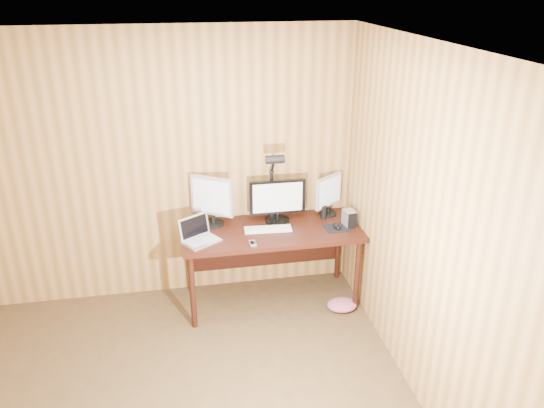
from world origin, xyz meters
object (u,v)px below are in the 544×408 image
object	(u,v)px
monitor_left	(212,200)
speaker	(324,212)
monitor_right	(329,194)
hard_drive	(349,218)
keyboard	(268,229)
laptop	(198,235)
phone	(253,243)
desk	(270,238)
monitor_center	(277,201)
desk_lamp	(273,177)
mouse	(337,226)

from	to	relation	value
monitor_left	speaker	distance (m)	1.05
monitor_right	hard_drive	xyz separation A→B (m)	(0.12, -0.26, -0.14)
monitor_right	keyboard	distance (m)	0.69
laptop	phone	size ratio (longest dim) A/B	3.59
hard_drive	speaker	bearing A→B (deg)	125.02
desk	speaker	distance (m)	0.57
phone	speaker	bearing A→B (deg)	25.79
monitor_center	speaker	size ratio (longest dim) A/B	4.10
laptop	speaker	distance (m)	1.21
laptop	desk_lamp	size ratio (longest dim) A/B	0.52
monitor_left	desk_lamp	xyz separation A→B (m)	(0.56, -0.04, 0.19)
monitor_center	mouse	world-z (taller)	monitor_center
monitor_left	hard_drive	world-z (taller)	monitor_left
desk	phone	xyz separation A→B (m)	(-0.20, -0.32, 0.13)
monitor_center	desk_lamp	world-z (taller)	desk_lamp
monitor_right	mouse	size ratio (longest dim) A/B	3.57
monitor_center	monitor_right	distance (m)	0.51
monitor_left	hard_drive	distance (m)	1.26
monitor_center	monitor_right	xyz separation A→B (m)	(0.50, 0.06, 0.00)
laptop	phone	bearing A→B (deg)	-49.84
monitor_center	laptop	distance (m)	0.80
mouse	speaker	bearing A→B (deg)	110.58
monitor_center	desk	bearing A→B (deg)	-137.06
desk	keyboard	size ratio (longest dim) A/B	3.72
monitor_left	hard_drive	size ratio (longest dim) A/B	3.18
desk	speaker	world-z (taller)	speaker
keyboard	mouse	bearing A→B (deg)	-3.25
speaker	desk_lamp	world-z (taller)	desk_lamp
monitor_left	speaker	size ratio (longest dim) A/B	3.67
monitor_right	desk_lamp	bearing A→B (deg)	150.08
desk	monitor_left	bearing A→B (deg)	166.77
desk	monitor_right	bearing A→B (deg)	13.42
monitor_center	phone	size ratio (longest dim) A/B	5.03
keyboard	desk_lamp	xyz separation A→B (m)	(0.08, 0.17, 0.43)
monitor_center	desk_lamp	bearing A→B (deg)	178.02
phone	mouse	bearing A→B (deg)	9.42
desk_lamp	hard_drive	bearing A→B (deg)	-24.74
monitor_left	monitor_right	size ratio (longest dim) A/B	1.18
hard_drive	phone	world-z (taller)	hard_drive
desk	keyboard	bearing A→B (deg)	-109.85
keyboard	mouse	size ratio (longest dim) A/B	3.89
hard_drive	phone	bearing A→B (deg)	-177.10
desk	mouse	bearing A→B (deg)	-14.95
hard_drive	monitor_left	bearing A→B (deg)	159.58
monitor_right	phone	size ratio (longest dim) A/B	3.82
laptop	keyboard	distance (m)	0.63
monitor_left	desk_lamp	bearing A→B (deg)	28.54
phone	speaker	world-z (taller)	speaker
desk	monitor_center	size ratio (longest dim) A/B	3.08
monitor_left	mouse	distance (m)	1.16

